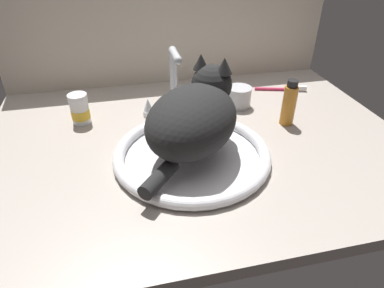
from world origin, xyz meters
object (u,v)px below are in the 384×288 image
Objects in this scene: amber_bottle at (289,104)px; pill_bottle at (80,110)px; sink_basin at (192,154)px; metal_jar at (239,97)px; faucet at (174,90)px; toothbrush at (282,89)px; cat at (195,116)px.

pill_bottle is (-54.96, 12.82, -2.04)cm from amber_bottle.
metal_jar is (19.59, 23.24, 1.86)cm from sink_basin.
faucet is 26.28cm from pill_bottle.
pill_bottle reaches higher than metal_jar.
sink_basin is 34.99cm from pill_bottle.
pill_bottle is 63.89cm from toothbrush.
pill_bottle is at bearing 179.99° from metal_jar.
cat is 29.70cm from metal_jar.
amber_bottle reaches higher than toothbrush.
sink_basin is at bearing -160.19° from amber_bottle.
pill_bottle reaches higher than sink_basin.
metal_jar is 0.57× the size of amber_bottle.
faucet is 38.92cm from toothbrush.
metal_jar is at bearing 2.53° from faucet.
pill_bottle is at bearing 178.08° from faucet.
toothbrush is at bearing 12.67° from faucet.
amber_bottle is (28.96, 10.43, 4.77)cm from sink_basin.
cat reaches higher than faucet.
faucet is at bearing 157.58° from amber_bottle.
cat is 3.73× the size of pill_bottle.
sink_basin is at bearing -130.12° from metal_jar.
metal_jar is 19.45cm from toothbrush.
cat is at bearing -39.08° from pill_bottle.
sink_basin is at bearing -140.52° from toothbrush.
pill_bottle is at bearing 138.20° from sink_basin.
faucet is at bearing -1.92° from pill_bottle.
metal_jar is at bearing 126.17° from amber_bottle.
amber_bottle is 1.50× the size of pill_bottle.
toothbrush is (37.36, 8.40, -6.99)cm from faucet.
pill_bottle is (-26.00, 23.25, 2.73)cm from sink_basin.
cat reaches higher than amber_bottle.
toothbrush is at bearing 22.97° from metal_jar.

